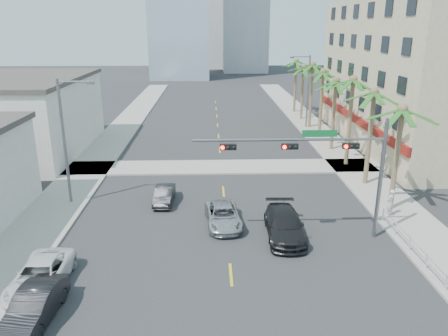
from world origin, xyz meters
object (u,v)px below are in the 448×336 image
car_lane_center (223,216)px  pedestrian (390,203)px  car_lane_left (164,195)px  car_lane_right (284,225)px  car_parked_far (40,276)px  traffic_signal_mast (328,159)px  car_parked_mid (35,306)px

car_lane_center → pedestrian: (11.23, 0.80, 0.43)m
car_lane_left → car_lane_right: size_ratio=0.69×
car_parked_far → car_lane_center: (9.19, 6.90, -0.05)m
traffic_signal_mast → car_lane_center: traffic_signal_mast is taller
pedestrian → car_lane_center: bearing=-39.2°
car_lane_left → car_lane_center: car_lane_center is taller
car_lane_left → pedestrian: 15.73m
car_parked_mid → car_lane_left: 13.99m
car_lane_left → car_lane_center: 5.72m
traffic_signal_mast → car_lane_right: traffic_signal_mast is taller
car_parked_mid → car_parked_far: size_ratio=0.88×
traffic_signal_mast → car_parked_far: bearing=-162.2°
traffic_signal_mast → pedestrian: size_ratio=6.02×
car_parked_mid → car_lane_center: car_parked_mid is taller
car_parked_far → car_lane_right: size_ratio=0.93×
car_lane_center → traffic_signal_mast: bearing=-23.6°
car_parked_mid → car_parked_far: car_parked_mid is taller
car_lane_left → car_lane_right: 9.71m
car_lane_left → car_parked_mid: bearing=-106.4°
pedestrian → car_lane_right: bearing=-24.4°
car_lane_left → pedestrian: pedestrian is taller
car_parked_far → car_lane_left: (5.00, 10.80, -0.08)m
car_parked_far → car_lane_center: size_ratio=1.07×
traffic_signal_mast → car_parked_far: 16.53m
car_parked_far → car_lane_right: bearing=21.9°
traffic_signal_mast → car_parked_far: traffic_signal_mast is taller
car_lane_center → car_lane_right: car_lane_right is taller
car_parked_far → car_lane_right: 13.86m
car_lane_left → pedestrian: (15.42, -3.09, 0.46)m
car_lane_center → car_lane_right: (3.69, -1.78, 0.14)m
car_parked_mid → traffic_signal_mast: bearing=30.8°
car_parked_mid → car_lane_right: 14.41m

